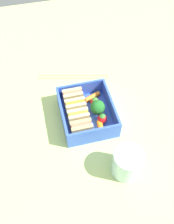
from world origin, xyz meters
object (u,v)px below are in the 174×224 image
at_px(sandwich_center, 76,107).
at_px(strawberry_left, 102,118).
at_px(sandwich_center_left, 79,118).
at_px(sandwich_center_right, 73,97).
at_px(broccoli_floret, 97,106).
at_px(chopstick_pair, 73,76).
at_px(carrot_stick_left, 101,129).
at_px(sandwich_left, 82,129).
at_px(carrot_stick_far_left, 92,97).
at_px(strawberry_far_left, 95,102).
at_px(drinking_glass, 127,163).

distance_m(sandwich_center, strawberry_left, 0.08).
bearing_deg(strawberry_left, sandwich_center_left, 79.48).
bearing_deg(sandwich_center_right, strawberry_left, -143.20).
height_order(broccoli_floret, chopstick_pair, broccoli_floret).
bearing_deg(carrot_stick_left, broccoli_floret, -5.75).
height_order(sandwich_left, chopstick_pair, sandwich_left).
distance_m(sandwich_left, sandwich_center, 0.07).
height_order(sandwich_center_left, carrot_stick_far_left, sandwich_center_left).
bearing_deg(strawberry_left, sandwich_center, 52.72).
relative_size(sandwich_left, sandwich_center_left, 1.00).
distance_m(sandwich_center_left, strawberry_far_left, 0.07).
relative_size(sandwich_center, strawberry_far_left, 1.72).
bearing_deg(broccoli_floret, drinking_glass, -172.21).
relative_size(carrot_stick_left, chopstick_pair, 0.21).
relative_size(sandwich_left, sandwich_center, 1.00).
distance_m(sandwich_center_right, drinking_glass, 0.23).
bearing_deg(drinking_glass, broccoli_floret, 7.79).
xyz_separation_m(strawberry_left, chopstick_pair, (0.19, 0.04, -0.02)).
relative_size(sandwich_left, strawberry_far_left, 1.72).
distance_m(sandwich_center_left, carrot_stick_far_left, 0.09).
distance_m(strawberry_left, strawberry_far_left, 0.06).
height_order(sandwich_center, sandwich_center_right, same).
distance_m(sandwich_left, sandwich_center_left, 0.04).
bearing_deg(strawberry_far_left, sandwich_center_left, 129.53).
relative_size(sandwich_center_right, carrot_stick_far_left, 1.15).
distance_m(sandwich_center_left, drinking_glass, 0.17).
bearing_deg(broccoli_floret, strawberry_left, -171.38).
height_order(sandwich_center_left, broccoli_floret, broccoli_floret).
relative_size(strawberry_far_left, carrot_stick_far_left, 0.67).
bearing_deg(chopstick_pair, drinking_glass, -169.93).
xyz_separation_m(carrot_stick_left, carrot_stick_far_left, (0.11, -0.00, -0.00)).
xyz_separation_m(sandwich_center_right, carrot_stick_far_left, (0.00, -0.06, -0.02)).
xyz_separation_m(strawberry_left, strawberry_far_left, (0.06, 0.00, -0.00)).
xyz_separation_m(sandwich_center_right, strawberry_left, (-0.08, -0.06, -0.01)).
bearing_deg(strawberry_far_left, carrot_stick_left, 175.97).
xyz_separation_m(strawberry_far_left, drinking_glass, (-0.20, -0.02, 0.01)).
height_order(sandwich_center_right, carrot_stick_left, sandwich_center_right).
bearing_deg(chopstick_pair, broccoli_floret, -167.44).
xyz_separation_m(sandwich_center_left, sandwich_center_right, (0.07, 0.00, 0.00)).
height_order(carrot_stick_far_left, chopstick_pair, carrot_stick_far_left).
bearing_deg(drinking_glass, carrot_stick_left, 14.37).
relative_size(sandwich_center, broccoli_floret, 1.15).
bearing_deg(sandwich_left, chopstick_pair, -5.73).
bearing_deg(carrot_stick_far_left, sandwich_center_left, 142.08).
bearing_deg(sandwich_center_right, chopstick_pair, -11.27).
height_order(carrot_stick_left, drinking_glass, drinking_glass).
relative_size(sandwich_center_left, broccoli_floret, 1.15).
height_order(sandwich_center, carrot_stick_far_left, sandwich_center).
bearing_deg(strawberry_far_left, chopstick_pair, 14.89).
xyz_separation_m(sandwich_left, carrot_stick_far_left, (0.11, -0.06, -0.02)).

